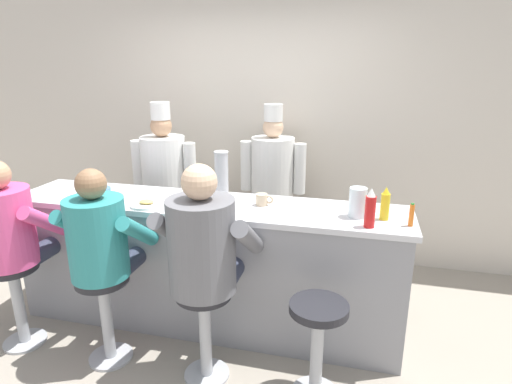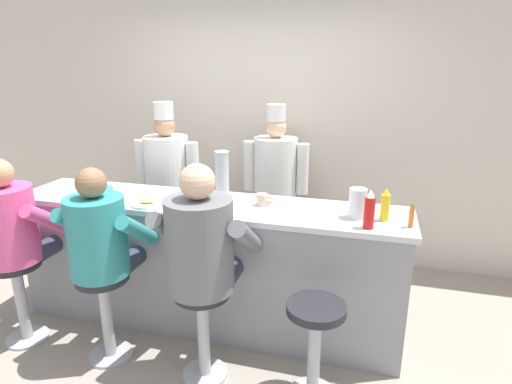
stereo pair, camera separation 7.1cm
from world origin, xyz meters
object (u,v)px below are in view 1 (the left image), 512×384
(mustard_bottle_yellow, at_px, (385,204))
(coffee_mug_tan, at_px, (262,200))
(cup_stack_steel, at_px, (222,177))
(cook_in_whites_far, at_px, (272,181))
(diner_seated_pink, at_px, (9,233))
(empty_stool_round, at_px, (318,335))
(cereal_bowl, at_px, (100,191))
(diner_seated_teal, at_px, (101,244))
(water_pitcher_clear, at_px, (358,202))
(diner_seated_grey, at_px, (204,251))
(cook_in_whites_near, at_px, (165,181))
(ketchup_bottle_red, at_px, (370,209))
(hot_sauce_bottle_orange, at_px, (411,215))
(breakfast_plate, at_px, (147,204))

(mustard_bottle_yellow, height_order, coffee_mug_tan, mustard_bottle_yellow)
(mustard_bottle_yellow, distance_m, cup_stack_steel, 1.16)
(coffee_mug_tan, bearing_deg, cook_in_whites_far, 97.93)
(diner_seated_pink, distance_m, empty_stool_round, 2.19)
(empty_stool_round, bearing_deg, cereal_bowl, 161.71)
(diner_seated_teal, bearing_deg, water_pitcher_clear, 18.26)
(diner_seated_grey, height_order, cook_in_whites_far, cook_in_whites_far)
(mustard_bottle_yellow, relative_size, cook_in_whites_near, 0.14)
(empty_stool_round, bearing_deg, diner_seated_pink, 179.15)
(ketchup_bottle_red, xyz_separation_m, empty_stool_round, (-0.25, -0.39, -0.69))
(mustard_bottle_yellow, height_order, diner_seated_grey, diner_seated_grey)
(hot_sauce_bottle_orange, bearing_deg, cereal_bowl, 177.04)
(ketchup_bottle_red, height_order, diner_seated_pink, diner_seated_pink)
(diner_seated_pink, bearing_deg, cook_in_whites_far, 47.58)
(diner_seated_pink, bearing_deg, hot_sauce_bottle_orange, 9.43)
(hot_sauce_bottle_orange, height_order, diner_seated_grey, diner_seated_grey)
(ketchup_bottle_red, distance_m, diner_seated_grey, 1.06)
(water_pitcher_clear, height_order, diner_seated_grey, diner_seated_grey)
(cup_stack_steel, bearing_deg, ketchup_bottle_red, -13.86)
(cup_stack_steel, xyz_separation_m, diner_seated_grey, (0.09, -0.62, -0.30))
(cup_stack_steel, bearing_deg, cereal_bowl, -176.51)
(cereal_bowl, distance_m, coffee_mug_tan, 1.30)
(ketchup_bottle_red, height_order, cup_stack_steel, cup_stack_steel)
(hot_sauce_bottle_orange, bearing_deg, cook_in_whites_far, 133.47)
(cook_in_whites_far, bearing_deg, cup_stack_steel, -99.03)
(cereal_bowl, xyz_separation_m, coffee_mug_tan, (1.30, 0.05, 0.02))
(coffee_mug_tan, bearing_deg, diner_seated_teal, -146.98)
(water_pitcher_clear, bearing_deg, mustard_bottle_yellow, -2.38)
(ketchup_bottle_red, xyz_separation_m, cook_in_whites_near, (-1.87, 0.98, -0.22))
(diner_seated_grey, bearing_deg, breakfast_plate, 146.42)
(coffee_mug_tan, distance_m, cook_in_whites_far, 1.06)
(cup_stack_steel, relative_size, empty_stool_round, 0.59)
(breakfast_plate, bearing_deg, cup_stack_steel, 25.05)
(breakfast_plate, xyz_separation_m, cook_in_whites_near, (-0.32, 0.95, -0.11))
(diner_seated_teal, distance_m, cook_in_whites_far, 1.83)
(coffee_mug_tan, distance_m, cup_stack_steel, 0.34)
(diner_seated_pink, bearing_deg, coffee_mug_tan, 20.21)
(mustard_bottle_yellow, height_order, cup_stack_steel, cup_stack_steel)
(water_pitcher_clear, distance_m, diner_seated_teal, 1.71)
(mustard_bottle_yellow, bearing_deg, cook_in_whites_far, 131.20)
(ketchup_bottle_red, bearing_deg, coffee_mug_tan, 161.54)
(hot_sauce_bottle_orange, bearing_deg, mustard_bottle_yellow, 152.93)
(diner_seated_pink, xyz_separation_m, empty_stool_round, (2.15, -0.03, -0.43))
(water_pitcher_clear, relative_size, cup_stack_steel, 0.53)
(water_pitcher_clear, distance_m, cook_in_whites_far, 1.40)
(breakfast_plate, bearing_deg, coffee_mug_tan, 15.31)
(ketchup_bottle_red, relative_size, breakfast_plate, 1.09)
(ketchup_bottle_red, height_order, hot_sauce_bottle_orange, ketchup_bottle_red)
(empty_stool_round, distance_m, cook_in_whites_near, 2.17)
(cereal_bowl, distance_m, cook_in_whites_far, 1.59)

